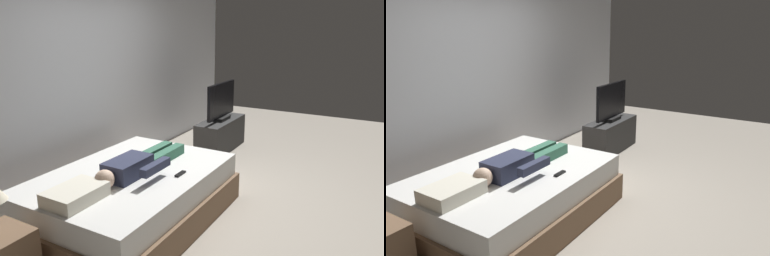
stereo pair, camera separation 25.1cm
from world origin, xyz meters
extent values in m
plane|color=#ADA393|center=(0.00, 0.00, 0.00)|extent=(10.00, 10.00, 0.00)
cube|color=silver|center=(0.40, 1.75, 1.40)|extent=(6.40, 0.10, 2.80)
cube|color=brown|center=(-0.72, 0.53, 0.15)|extent=(2.09, 1.50, 0.30)
cube|color=white|center=(-0.72, 0.53, 0.42)|extent=(2.01, 1.42, 0.24)
cube|color=silver|center=(-1.44, 0.53, 0.60)|extent=(0.48, 0.34, 0.12)
cube|color=#2D334C|center=(-0.82, 0.47, 0.63)|extent=(0.48, 0.28, 0.18)
sphere|color=beige|center=(-1.15, 0.47, 0.63)|extent=(0.18, 0.18, 0.18)
cube|color=#387056|center=(-0.28, 0.39, 0.60)|extent=(0.60, 0.11, 0.11)
cube|color=#387056|center=(-0.28, 0.55, 0.60)|extent=(0.60, 0.11, 0.11)
cube|color=#2D334C|center=(-0.76, 0.19, 0.67)|extent=(0.40, 0.08, 0.08)
cube|color=black|center=(-0.54, 0.05, 0.55)|extent=(0.15, 0.04, 0.02)
cube|color=#2D2D2D|center=(1.78, 0.70, 0.25)|extent=(1.10, 0.40, 0.50)
cube|color=black|center=(1.78, 0.70, 0.53)|extent=(0.32, 0.20, 0.05)
cube|color=black|center=(1.78, 0.70, 0.82)|extent=(0.88, 0.05, 0.54)
camera|label=1|loc=(-3.40, -1.68, 1.95)|focal=34.37mm
camera|label=2|loc=(-3.27, -1.90, 1.95)|focal=34.37mm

